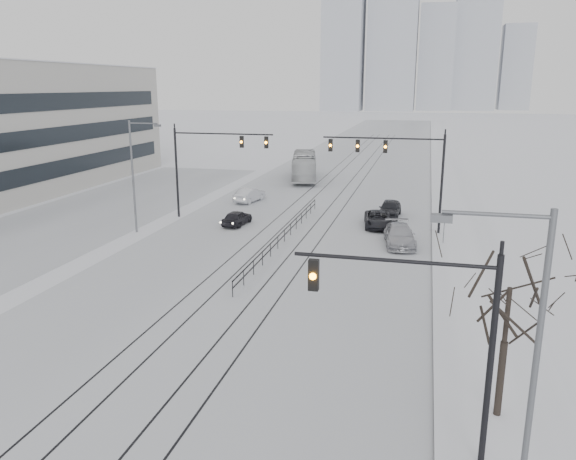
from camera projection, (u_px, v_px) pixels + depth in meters
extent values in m
cube|color=silver|center=(342.00, 180.00, 71.25)|extent=(22.00, 260.00, 0.02)
cube|color=white|center=(453.00, 184.00, 68.11)|extent=(5.00, 260.00, 0.16)
cube|color=gray|center=(432.00, 183.00, 68.68)|extent=(0.10, 260.00, 0.12)
cube|color=silver|center=(90.00, 214.00, 52.37)|extent=(14.00, 60.00, 0.03)
cube|color=black|center=(284.00, 212.00, 53.04)|extent=(0.10, 180.00, 0.01)
cube|color=black|center=(298.00, 213.00, 52.72)|extent=(0.10, 180.00, 0.01)
cube|color=black|center=(323.00, 214.00, 52.16)|extent=(0.10, 180.00, 0.01)
cube|color=black|center=(338.00, 215.00, 51.84)|extent=(0.10, 180.00, 0.01)
cube|color=black|center=(8.00, 137.00, 52.47)|extent=(0.08, 58.00, 12.00)
cube|color=#A0A4AF|center=(343.00, 50.00, 259.37)|extent=(18.00, 18.00, 55.00)
cube|color=#A0A4AF|center=(393.00, 31.00, 259.67)|extent=(22.00, 22.00, 72.00)
cube|color=#A0A4AF|center=(436.00, 59.00, 265.57)|extent=(16.00, 16.00, 48.00)
cube|color=#A0A4AF|center=(476.00, 41.00, 266.93)|extent=(20.00, 20.00, 64.00)
cube|color=#A0A4AF|center=(516.00, 68.00, 272.82)|extent=(14.00, 14.00, 40.00)
cylinder|color=black|center=(490.00, 367.00, 16.74)|extent=(0.20, 0.20, 7.00)
cylinder|color=black|center=(393.00, 261.00, 16.66)|extent=(6.00, 0.12, 0.12)
cube|color=black|center=(314.00, 275.00, 17.37)|extent=(0.32, 0.24, 1.00)
sphere|color=orange|center=(313.00, 276.00, 17.24)|extent=(0.22, 0.22, 0.22)
cylinder|color=black|center=(442.00, 186.00, 44.09)|extent=(0.20, 0.20, 8.00)
cylinder|color=black|center=(383.00, 138.00, 44.29)|extent=(9.50, 0.12, 0.12)
cube|color=black|center=(331.00, 145.00, 45.41)|extent=(0.32, 0.24, 1.00)
sphere|color=orange|center=(330.00, 145.00, 45.28)|extent=(0.22, 0.22, 0.22)
cube|color=black|center=(358.00, 146.00, 44.90)|extent=(0.32, 0.24, 1.00)
sphere|color=orange|center=(357.00, 146.00, 44.77)|extent=(0.22, 0.22, 0.22)
cube|color=black|center=(385.00, 147.00, 44.39)|extent=(0.32, 0.24, 1.00)
sphere|color=orange|center=(385.00, 147.00, 44.26)|extent=(0.22, 0.22, 0.22)
cylinder|color=black|center=(177.00, 173.00, 50.35)|extent=(0.20, 0.20, 8.00)
cylinder|color=black|center=(223.00, 134.00, 48.41)|extent=(9.00, 0.12, 0.12)
cube|color=black|center=(266.00, 142.00, 47.67)|extent=(0.32, 0.24, 1.00)
sphere|color=orange|center=(266.00, 143.00, 47.54)|extent=(0.22, 0.22, 0.22)
cube|color=black|center=(242.00, 142.00, 48.18)|extent=(0.32, 0.24, 1.00)
sphere|color=orange|center=(241.00, 142.00, 48.04)|extent=(0.22, 0.22, 0.22)
cylinder|color=#595B60|center=(532.00, 391.00, 13.53)|extent=(0.16, 0.16, 9.00)
cylinder|color=#595B60|center=(497.00, 215.00, 12.73)|extent=(2.40, 0.10, 0.10)
cube|color=#595B60|center=(441.00, 218.00, 13.05)|extent=(0.50, 0.25, 0.18)
cylinder|color=#595B60|center=(133.00, 178.00, 44.81)|extent=(0.16, 0.16, 9.00)
cylinder|color=#595B60|center=(143.00, 123.00, 43.46)|extent=(2.40, 0.10, 0.10)
cube|color=#595B60|center=(157.00, 126.00, 43.22)|extent=(0.50, 0.25, 0.18)
cylinder|color=black|center=(500.00, 381.00, 19.87)|extent=(0.26, 0.26, 3.00)
cylinder|color=black|center=(506.00, 322.00, 19.31)|extent=(0.18, 0.18, 2.50)
cube|color=black|center=(284.00, 230.00, 42.81)|extent=(0.06, 24.00, 0.06)
cube|color=black|center=(285.00, 235.00, 42.91)|extent=(0.06, 24.00, 0.06)
cylinder|color=#595B60|center=(444.00, 230.00, 41.90)|extent=(0.06, 0.06, 2.40)
cube|color=#0C4C19|center=(445.00, 215.00, 41.62)|extent=(0.70, 0.04, 0.18)
imported|color=black|center=(237.00, 218.00, 48.01)|extent=(1.86, 3.93, 1.30)
imported|color=silver|center=(250.00, 195.00, 57.63)|extent=(2.34, 4.58, 1.44)
imported|color=black|center=(378.00, 219.00, 47.40)|extent=(2.81, 5.03, 1.33)
imported|color=#A4A5AC|center=(400.00, 236.00, 41.94)|extent=(2.87, 5.48, 1.52)
imported|color=black|center=(390.00, 209.00, 50.99)|extent=(2.02, 4.61, 1.54)
imported|color=#B9BCBD|center=(304.00, 166.00, 71.16)|extent=(5.28, 12.53, 3.40)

